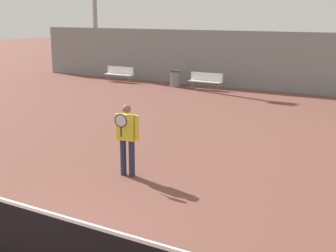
# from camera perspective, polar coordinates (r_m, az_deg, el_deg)

# --- Properties ---
(tennis_net) EXTENTS (12.26, 0.09, 1.03)m
(tennis_net) POSITION_cam_1_polar(r_m,az_deg,el_deg) (7.55, -18.98, -12.00)
(tennis_net) COLOR #195128
(tennis_net) RESTS_ON ground_plane
(tennis_player) EXTENTS (0.60, 0.44, 1.69)m
(tennis_player) POSITION_cam_1_polar(r_m,az_deg,el_deg) (10.75, -5.04, -1.17)
(tennis_player) COLOR #282D47
(tennis_player) RESTS_ON ground_plane
(bench_courtside_near) EXTENTS (1.74, 0.40, 0.82)m
(bench_courtside_near) POSITION_cam_1_polar(r_m,az_deg,el_deg) (23.35, 4.64, 5.67)
(bench_courtside_near) COLOR white
(bench_courtside_near) RESTS_ON ground_plane
(bench_courtside_far) EXTENTS (1.75, 0.40, 0.82)m
(bench_courtside_far) POSITION_cam_1_polar(r_m,az_deg,el_deg) (26.10, -5.94, 6.48)
(bench_courtside_far) COLOR white
(bench_courtside_far) RESTS_ON ground_plane
(trash_bin) EXTENTS (0.61, 0.61, 0.81)m
(trash_bin) POSITION_cam_1_polar(r_m,az_deg,el_deg) (24.24, 0.95, 5.79)
(trash_bin) COLOR gray
(trash_bin) RESTS_ON ground_plane
(back_fence) EXTENTS (32.61, 0.06, 2.86)m
(back_fence) POSITION_cam_1_polar(r_m,az_deg,el_deg) (22.70, 17.12, 7.26)
(back_fence) COLOR gray
(back_fence) RESTS_ON ground_plane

